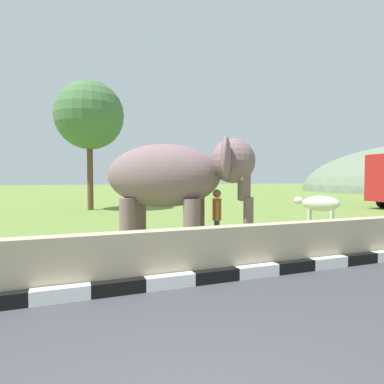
# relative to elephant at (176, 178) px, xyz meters

# --- Properties ---
(striped_curb) EXTENTS (16.20, 0.20, 0.24)m
(striped_curb) POSITION_rel_elephant_xyz_m (-2.43, -2.86, -1.85)
(striped_curb) COLOR white
(striped_curb) RESTS_ON ground_plane
(barrier_parapet) EXTENTS (28.00, 0.36, 1.00)m
(barrier_parapet) POSITION_rel_elephant_xyz_m (-0.08, -2.56, -1.47)
(barrier_parapet) COLOR tan
(barrier_parapet) RESTS_ON ground_plane
(elephant) EXTENTS (3.95, 3.46, 2.99)m
(elephant) POSITION_rel_elephant_xyz_m (0.00, 0.00, 0.00)
(elephant) COLOR slate
(elephant) RESTS_ON ground_plane
(person_handler) EXTENTS (0.39, 0.62, 1.66)m
(person_handler) POSITION_rel_elephant_xyz_m (1.09, -0.24, -1.05)
(person_handler) COLOR navy
(person_handler) RESTS_ON ground_plane
(cow_near) EXTENTS (1.51, 1.74, 1.23)m
(cow_near) POSITION_rel_elephant_xyz_m (7.28, 2.62, -1.10)
(cow_near) COLOR beige
(cow_near) RESTS_ON ground_plane
(tree_distant) EXTENTS (4.21, 4.21, 7.97)m
(tree_distant) POSITION_rel_elephant_xyz_m (-1.33, 12.98, 3.87)
(tree_distant) COLOR brown
(tree_distant) RESTS_ON ground_plane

